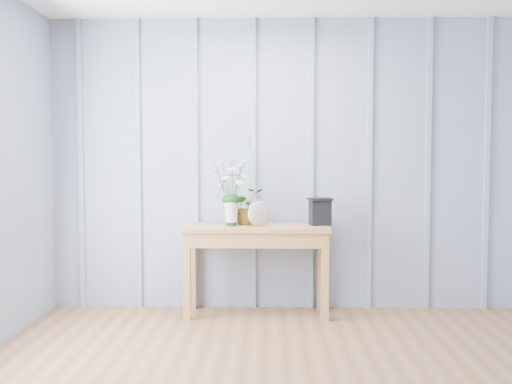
{
  "coord_description": "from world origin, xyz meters",
  "views": [
    {
      "loc": [
        -0.11,
        -2.93,
        1.33
      ],
      "look_at": [
        -0.22,
        1.94,
        1.03
      ],
      "focal_mm": 42.0,
      "sensor_mm": 36.0,
      "label": 1
    }
  ],
  "objects_px": {
    "sideboard": "(256,239)",
    "carved_box": "(320,211)",
    "felt_disc_vessel": "(259,214)",
    "daisy_vase": "(231,183)"
  },
  "relations": [
    {
      "from": "sideboard",
      "to": "carved_box",
      "type": "distance_m",
      "value": 0.58
    },
    {
      "from": "daisy_vase",
      "to": "felt_disc_vessel",
      "type": "relative_size",
      "value": 2.71
    },
    {
      "from": "sideboard",
      "to": "daisy_vase",
      "type": "xyz_separation_m",
      "value": [
        -0.2,
        -0.03,
        0.47
      ]
    },
    {
      "from": "sideboard",
      "to": "carved_box",
      "type": "relative_size",
      "value": 5.3
    },
    {
      "from": "sideboard",
      "to": "daisy_vase",
      "type": "bearing_deg",
      "value": -171.0
    },
    {
      "from": "felt_disc_vessel",
      "to": "carved_box",
      "type": "distance_m",
      "value": 0.51
    },
    {
      "from": "daisy_vase",
      "to": "felt_disc_vessel",
      "type": "xyz_separation_m",
      "value": [
        0.23,
        -0.03,
        -0.25
      ]
    },
    {
      "from": "daisy_vase",
      "to": "carved_box",
      "type": "bearing_deg",
      "value": 4.82
    },
    {
      "from": "felt_disc_vessel",
      "to": "carved_box",
      "type": "bearing_deg",
      "value": -19.63
    },
    {
      "from": "sideboard",
      "to": "carved_box",
      "type": "bearing_deg",
      "value": 3.2
    }
  ]
}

